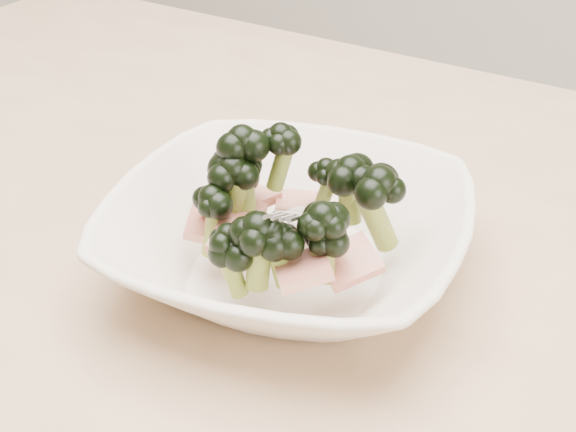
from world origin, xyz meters
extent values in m
cube|color=tan|center=(0.00, 0.00, 0.73)|extent=(1.20, 0.80, 0.04)
cylinder|color=tan|center=(-0.55, 0.35, 0.35)|extent=(0.06, 0.06, 0.71)
imported|color=silver|center=(0.10, -0.06, 0.78)|extent=(0.31, 0.31, 0.06)
cylinder|color=olive|center=(0.09, -0.13, 0.79)|extent=(0.02, 0.01, 0.03)
ellipsoid|color=black|center=(0.09, -0.13, 0.81)|extent=(0.03, 0.03, 0.02)
cylinder|color=olive|center=(0.06, -0.07, 0.83)|extent=(0.03, 0.03, 0.05)
ellipsoid|color=black|center=(0.06, -0.07, 0.85)|extent=(0.04, 0.04, 0.03)
cylinder|color=olive|center=(0.15, -0.09, 0.80)|extent=(0.02, 0.02, 0.03)
ellipsoid|color=black|center=(0.15, -0.09, 0.82)|extent=(0.03, 0.03, 0.03)
cylinder|color=olive|center=(0.08, -0.05, 0.83)|extent=(0.02, 0.02, 0.04)
ellipsoid|color=black|center=(0.08, -0.05, 0.85)|extent=(0.03, 0.03, 0.02)
cylinder|color=olive|center=(0.15, -0.03, 0.80)|extent=(0.03, 0.03, 0.05)
ellipsoid|color=black|center=(0.15, -0.03, 0.83)|extent=(0.04, 0.04, 0.03)
cylinder|color=olive|center=(0.09, -0.12, 0.79)|extent=(0.01, 0.02, 0.03)
ellipsoid|color=black|center=(0.09, -0.12, 0.81)|extent=(0.03, 0.03, 0.02)
cylinder|color=olive|center=(0.06, -0.10, 0.80)|extent=(0.02, 0.02, 0.04)
ellipsoid|color=black|center=(0.06, -0.10, 0.82)|extent=(0.03, 0.03, 0.03)
cylinder|color=olive|center=(0.13, -0.02, 0.80)|extent=(0.02, 0.02, 0.04)
ellipsoid|color=black|center=(0.13, -0.02, 0.83)|extent=(0.04, 0.04, 0.03)
cylinder|color=olive|center=(0.11, -0.02, 0.80)|extent=(0.02, 0.02, 0.03)
ellipsoid|color=black|center=(0.11, -0.02, 0.82)|extent=(0.03, 0.03, 0.02)
cylinder|color=olive|center=(0.13, -0.03, 0.81)|extent=(0.02, 0.01, 0.03)
ellipsoid|color=black|center=(0.13, -0.03, 0.83)|extent=(0.03, 0.03, 0.02)
cylinder|color=olive|center=(0.05, -0.06, 0.81)|extent=(0.01, 0.01, 0.04)
ellipsoid|color=black|center=(0.05, -0.06, 0.83)|extent=(0.03, 0.03, 0.02)
cylinder|color=olive|center=(0.04, -0.05, 0.79)|extent=(0.02, 0.02, 0.03)
ellipsoid|color=black|center=(0.04, -0.05, 0.82)|extent=(0.04, 0.04, 0.03)
cylinder|color=olive|center=(0.11, -0.12, 0.80)|extent=(0.02, 0.02, 0.04)
ellipsoid|color=black|center=(0.11, -0.12, 0.82)|extent=(0.04, 0.04, 0.03)
cylinder|color=olive|center=(0.07, -0.07, 0.82)|extent=(0.02, 0.02, 0.03)
ellipsoid|color=black|center=(0.07, -0.07, 0.84)|extent=(0.03, 0.03, 0.03)
cylinder|color=olive|center=(0.06, -0.08, 0.81)|extent=(0.02, 0.02, 0.05)
ellipsoid|color=black|center=(0.06, -0.08, 0.84)|extent=(0.04, 0.04, 0.03)
cylinder|color=olive|center=(0.12, -0.11, 0.80)|extent=(0.02, 0.01, 0.03)
ellipsoid|color=black|center=(0.12, -0.11, 0.82)|extent=(0.03, 0.03, 0.03)
cylinder|color=olive|center=(0.14, -0.09, 0.80)|extent=(0.02, 0.02, 0.04)
ellipsoid|color=black|center=(0.14, -0.09, 0.83)|extent=(0.04, 0.04, 0.03)
cylinder|color=olive|center=(0.05, -0.05, 0.80)|extent=(0.02, 0.01, 0.02)
ellipsoid|color=black|center=(0.05, -0.05, 0.82)|extent=(0.03, 0.03, 0.02)
cube|color=maroon|center=(0.14, -0.11, 0.80)|extent=(0.05, 0.05, 0.02)
cube|color=maroon|center=(0.08, -0.03, 0.79)|extent=(0.06, 0.06, 0.02)
cube|color=maroon|center=(0.05, -0.10, 0.79)|extent=(0.04, 0.04, 0.02)
cube|color=maroon|center=(0.16, -0.08, 0.79)|extent=(0.05, 0.05, 0.02)
cube|color=maroon|center=(0.05, -0.05, 0.79)|extent=(0.05, 0.06, 0.01)
cube|color=maroon|center=(0.06, -0.08, 0.80)|extent=(0.04, 0.03, 0.01)
cube|color=maroon|center=(0.09, -0.11, 0.80)|extent=(0.05, 0.04, 0.02)
camera|label=1|loc=(0.36, -0.47, 1.10)|focal=50.00mm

